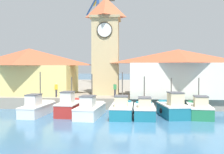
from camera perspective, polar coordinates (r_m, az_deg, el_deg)
name	(u,v)px	position (r m, az deg, el deg)	size (l,w,h in m)	color
ground_plane	(115,128)	(20.28, 0.72, -11.13)	(300.00, 300.00, 0.00)	#386689
quay_wharf	(124,89)	(48.13, 2.57, -2.55)	(120.00, 40.00, 1.25)	gray
fishing_boat_far_left	(37,108)	(26.58, -15.95, -6.47)	(2.27, 5.18, 4.16)	silver
fishing_boat_left_outer	(70,107)	(25.94, -9.14, -6.38)	(2.18, 4.57, 3.69)	#AD2823
fishing_boat_left_inner	(90,109)	(24.69, -4.79, -7.06)	(2.51, 5.24, 3.98)	silver
fishing_boat_mid_left	(122,109)	(24.57, 2.17, -7.04)	(2.16, 4.76, 4.18)	#196B7F
fishing_boat_center	(144,110)	(24.51, 7.04, -7.16)	(2.06, 4.47, 3.78)	#196B7F
fishing_boat_mid_right	(173,108)	(25.26, 13.14, -6.66)	(2.73, 4.49, 3.62)	#196B7F
fishing_boat_right_inner	(199,109)	(25.84, 18.49, -6.71)	(2.44, 4.51, 3.64)	#237A4C
clock_tower	(106,43)	(32.76, -1.36, 7.36)	(3.67, 3.67, 13.59)	tan
warehouse_left	(29,71)	(34.80, -17.55, 1.33)	(11.58, 7.24, 5.73)	#E5D17A
warehouse_right	(178,72)	(31.57, 14.19, 1.00)	(11.64, 7.37, 5.45)	silver
port_crane_near	(108,45)	(49.03, -0.79, 6.95)	(4.91, 7.35, 20.08)	#976E11
port_crane_far	(98,50)	(50.30, -3.17, 5.91)	(4.38, 8.41, 17.09)	navy
dock_worker_near_tower	(115,89)	(29.80, 0.65, -2.72)	(0.34, 0.22, 1.62)	#33333D
dock_worker_along_quay	(56,90)	(30.27, -12.03, -2.70)	(0.34, 0.22, 1.62)	#33333D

